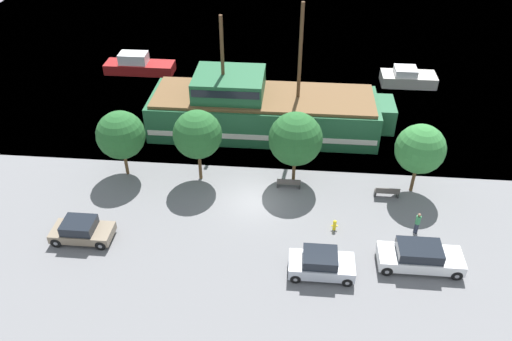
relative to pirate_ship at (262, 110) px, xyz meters
name	(u,v)px	position (x,y,z in m)	size (l,w,h in m)	color
ground_plane	(254,201)	(0.24, -9.60, -1.94)	(160.00, 160.00, 0.00)	slate
water_surface	(282,4)	(0.24, 34.40, -1.94)	(80.00, 80.00, 0.00)	#38667F
pirate_ship	(262,110)	(0.00, 0.00, 0.00)	(20.01, 5.99, 10.98)	#1E5633
moored_boat_dockside	(138,65)	(-13.60, 10.42, -1.17)	(7.08, 2.24, 2.08)	maroon
moored_boat_outer	(408,78)	(13.77, 9.99, -1.25)	(5.31, 2.49, 1.74)	#B7B2A8
parked_car_curb_front	(420,257)	(10.57, -14.84, -1.15)	(4.94, 1.99, 1.60)	white
parked_car_curb_mid	(82,230)	(-10.28, -14.30, -1.23)	(3.81, 1.90, 1.45)	#7F705B
parked_car_curb_rear	(321,264)	(4.74, -15.90, -1.18)	(3.82, 1.94, 1.57)	#B7BCC6
fire_hydrant	(335,225)	(5.71, -12.03, -1.53)	(0.42, 0.25, 0.76)	yellow
bench_promenade_east	(387,192)	(9.52, -8.32, -1.50)	(1.70, 0.45, 0.85)	#4C4742
bench_promenade_west	(289,183)	(2.59, -7.88, -1.50)	(1.69, 0.45, 0.85)	#4C4742
pedestrian_walking_near	(417,223)	(10.94, -11.87, -1.14)	(0.32, 0.32, 1.60)	#232838
tree_row_east	(121,135)	(-9.55, -7.14, 1.44)	(3.50, 3.50, 5.14)	brown
tree_row_mideast	(197,135)	(-3.95, -7.25, 1.86)	(3.47, 3.47, 5.54)	brown
tree_row_midwest	(296,139)	(2.91, -6.85, 1.62)	(3.82, 3.82, 5.48)	brown
tree_row_west	(420,149)	(11.39, -7.37, 1.61)	(3.42, 3.42, 5.27)	brown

